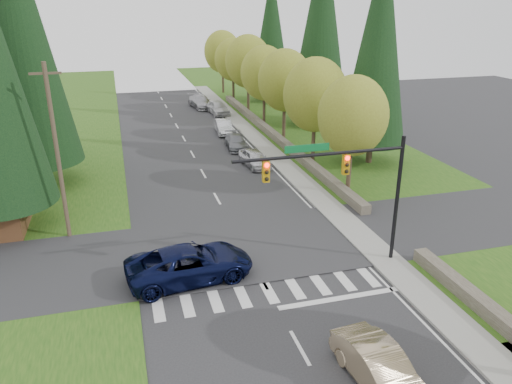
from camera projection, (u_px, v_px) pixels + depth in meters
name	position (u px, v px, depth m)	size (l,w,h in m)	color
ground	(291.00, 333.00, 20.81)	(120.00, 120.00, 0.00)	#28282B
grass_east	(358.00, 163.00, 42.02)	(14.00, 110.00, 0.06)	#224D14
grass_west	(25.00, 194.00, 35.46)	(14.00, 110.00, 0.06)	#224D14
cross_street	(244.00, 247.00, 27.99)	(120.00, 8.00, 0.10)	#28282B
sidewalk_east	(282.00, 162.00, 42.26)	(1.80, 80.00, 0.13)	gray
curb_east	(272.00, 163.00, 42.04)	(0.20, 80.00, 0.13)	gray
stone_wall_north	(272.00, 134.00, 49.76)	(0.70, 40.00, 0.70)	#4C4438
traffic_signal	(348.00, 176.00, 24.14)	(8.70, 0.37, 6.80)	black
utility_pole	(57.00, 152.00, 27.31)	(1.60, 0.24, 10.00)	#473828
decid_tree_0	(353.00, 116.00, 33.65)	(4.80, 4.80, 8.37)	#38281C
decid_tree_1	(315.00, 95.00, 39.89)	(5.20, 5.20, 8.80)	#38281C
decid_tree_2	(285.00, 80.00, 46.07)	(5.00, 5.00, 8.82)	#38281C
decid_tree_3	(264.00, 73.00, 52.47)	(5.00, 5.00, 8.55)	#38281C
decid_tree_4	(248.00, 61.00, 58.62)	(5.40, 5.40, 9.18)	#38281C
decid_tree_5	(233.00, 60.00, 65.05)	(4.80, 4.80, 8.30)	#38281C
decid_tree_6	(222.00, 52.00, 71.23)	(5.20, 5.20, 8.86)	#38281C
conifer_w_c	(17.00, 26.00, 33.42)	(6.46, 6.46, 20.80)	#38281C
conifer_w_e	(4.00, 36.00, 38.66)	(5.78, 5.78, 18.80)	#38281C
conifer_e_a	(379.00, 43.00, 38.72)	(5.44, 5.44, 17.80)	#38281C
conifer_e_b	(321.00, 21.00, 51.17)	(6.12, 6.12, 19.80)	#38281C
conifer_e_c	(271.00, 29.00, 64.02)	(5.10, 5.10, 16.80)	#38281C
sedan_champagne	(380.00, 368.00, 17.72)	(1.59, 4.56, 1.50)	tan
suv_navy	(190.00, 264.00, 24.48)	(2.87, 6.23, 1.73)	black
parked_car_a	(255.00, 158.00, 41.12)	(1.65, 4.09, 1.40)	silver
parked_car_b	(236.00, 142.00, 46.08)	(1.75, 4.30, 1.25)	slate
parked_car_c	(224.00, 127.00, 51.18)	(1.49, 4.28, 1.41)	silver
parked_car_d	(218.00, 108.00, 59.50)	(1.91, 4.75, 1.62)	silver
parked_car_e	(201.00, 102.00, 63.13)	(2.17, 5.35, 1.55)	#A3A2A7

